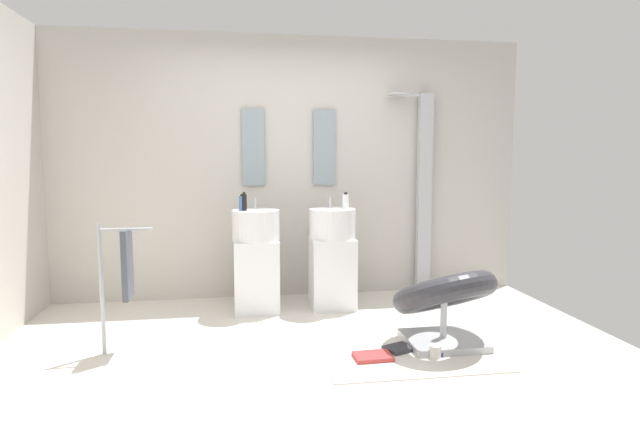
# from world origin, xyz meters

# --- Properties ---
(ground_plane) EXTENTS (4.80, 3.60, 0.04)m
(ground_plane) POSITION_xyz_m (0.00, 0.00, -0.02)
(ground_plane) COLOR silver
(rear_partition) EXTENTS (4.80, 0.10, 2.60)m
(rear_partition) POSITION_xyz_m (0.00, 1.65, 1.30)
(rear_partition) COLOR beige
(rear_partition) RESTS_ON ground_plane
(pedestal_sink_left) EXTENTS (0.43, 0.43, 1.03)m
(pedestal_sink_left) POSITION_xyz_m (-0.35, 1.10, 0.48)
(pedestal_sink_left) COLOR white
(pedestal_sink_left) RESTS_ON ground_plane
(pedestal_sink_right) EXTENTS (0.43, 0.43, 1.03)m
(pedestal_sink_right) POSITION_xyz_m (0.35, 1.10, 0.48)
(pedestal_sink_right) COLOR white
(pedestal_sink_right) RESTS_ON ground_plane
(vanity_mirror_left) EXTENTS (0.22, 0.03, 0.74)m
(vanity_mirror_left) POSITION_xyz_m (-0.35, 1.58, 1.50)
(vanity_mirror_left) COLOR #8C9EA8
(vanity_mirror_right) EXTENTS (0.22, 0.03, 0.74)m
(vanity_mirror_right) POSITION_xyz_m (0.35, 1.58, 1.50)
(vanity_mirror_right) COLOR #8C9EA8
(shower_column) EXTENTS (0.49, 0.24, 2.05)m
(shower_column) POSITION_xyz_m (1.38, 1.53, 1.08)
(shower_column) COLOR #B7BABF
(shower_column) RESTS_ON ground_plane
(lounge_chair) EXTENTS (1.00, 1.01, 0.65)m
(lounge_chair) POSITION_xyz_m (1.00, -0.01, 0.35)
(lounge_chair) COLOR #B7BABF
(lounge_chair) RESTS_ON ground_plane
(towel_rack) EXTENTS (0.37, 0.22, 0.95)m
(towel_rack) POSITION_xyz_m (-1.32, 0.20, 0.63)
(towel_rack) COLOR #B7BABF
(towel_rack) RESTS_ON ground_plane
(area_rug) EXTENTS (1.24, 0.75, 0.01)m
(area_rug) POSITION_xyz_m (0.69, -0.19, 0.01)
(area_rug) COLOR white
(area_rug) RESTS_ON ground_plane
(magazine_charcoal) EXTENTS (0.25, 0.22, 0.03)m
(magazine_charcoal) POSITION_xyz_m (0.63, -0.08, 0.02)
(magazine_charcoal) COLOR #38383D
(magazine_charcoal) RESTS_ON area_rug
(magazine_red) EXTENTS (0.27, 0.19, 0.03)m
(magazine_red) POSITION_xyz_m (0.40, -0.21, 0.02)
(magazine_red) COLOR #B73838
(magazine_red) RESTS_ON area_rug
(magazine_navy) EXTENTS (0.26, 0.25, 0.03)m
(magazine_navy) POSITION_xyz_m (0.89, -0.17, 0.02)
(magazine_navy) COLOR navy
(magazine_navy) RESTS_ON area_rug
(coffee_mug) EXTENTS (0.08, 0.08, 0.09)m
(coffee_mug) POSITION_xyz_m (0.84, -0.25, 0.05)
(coffee_mug) COLOR white
(coffee_mug) RESTS_ON area_rug
(soap_bottle_black) EXTENTS (0.05, 0.05, 0.17)m
(soap_bottle_black) POSITION_xyz_m (-0.45, 1.07, 1.01)
(soap_bottle_black) COLOR black
(soap_bottle_black) RESTS_ON pedestal_sink_left
(soap_bottle_white) EXTENTS (0.06, 0.06, 0.15)m
(soap_bottle_white) POSITION_xyz_m (0.49, 1.14, 1.00)
(soap_bottle_white) COLOR white
(soap_bottle_white) RESTS_ON pedestal_sink_right
(soap_bottle_blue) EXTENTS (0.06, 0.06, 0.15)m
(soap_bottle_blue) POSITION_xyz_m (-0.47, 1.09, 1.00)
(soap_bottle_blue) COLOR #4C72B7
(soap_bottle_blue) RESTS_ON pedestal_sink_left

